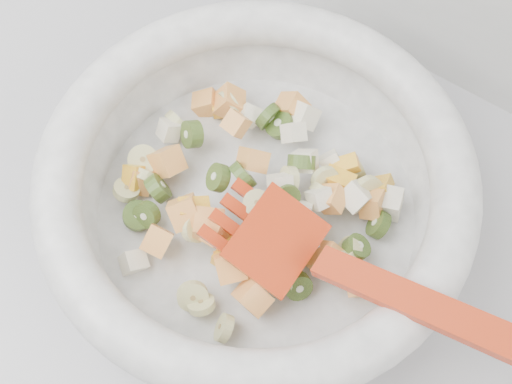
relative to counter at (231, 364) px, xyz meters
The scene contains 2 objects.
counter is the anchor object (origin of this frame).
mixing_bowl 0.51m from the counter, 76.30° to the left, with size 0.47×0.35×0.15m.
Camera 1 is at (0.15, 1.30, 1.42)m, focal length 45.00 mm.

